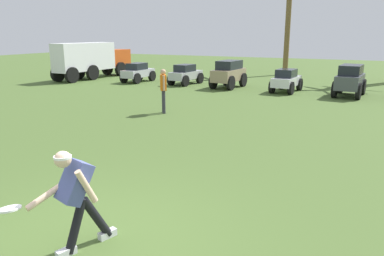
{
  "coord_description": "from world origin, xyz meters",
  "views": [
    {
      "loc": [
        3.21,
        -3.49,
        2.78
      ],
      "look_at": [
        0.0,
        3.15,
        0.9
      ],
      "focal_mm": 35.0,
      "sensor_mm": 36.0,
      "label": 1
    }
  ],
  "objects_px": {
    "frisbee_thrower": "(76,194)",
    "parked_car_slot_c": "(229,73)",
    "parked_car_slot_a": "(138,72)",
    "parked_car_slot_b": "(186,74)",
    "box_truck": "(91,59)",
    "frisbee_in_flight": "(9,209)",
    "palm_tree_far_left": "(289,11)",
    "parked_car_slot_d": "(286,80)",
    "parked_car_slot_e": "(350,80)",
    "teammate_near_sideline": "(163,87)"
  },
  "relations": [
    {
      "from": "parked_car_slot_c",
      "to": "parked_car_slot_d",
      "type": "height_order",
      "value": "parked_car_slot_c"
    },
    {
      "from": "parked_car_slot_b",
      "to": "parked_car_slot_c",
      "type": "height_order",
      "value": "parked_car_slot_c"
    },
    {
      "from": "parked_car_slot_a",
      "to": "frisbee_in_flight",
      "type": "bearing_deg",
      "value": -61.01
    },
    {
      "from": "frisbee_thrower",
      "to": "palm_tree_far_left",
      "type": "relative_size",
      "value": 0.19
    },
    {
      "from": "teammate_near_sideline",
      "to": "parked_car_slot_a",
      "type": "bearing_deg",
      "value": 129.48
    },
    {
      "from": "frisbee_in_flight",
      "to": "parked_car_slot_b",
      "type": "distance_m",
      "value": 16.89
    },
    {
      "from": "frisbee_in_flight",
      "to": "box_truck",
      "type": "distance_m",
      "value": 20.03
    },
    {
      "from": "parked_car_slot_c",
      "to": "palm_tree_far_left",
      "type": "relative_size",
      "value": 0.34
    },
    {
      "from": "frisbee_in_flight",
      "to": "parked_car_slot_d",
      "type": "height_order",
      "value": "parked_car_slot_d"
    },
    {
      "from": "parked_car_slot_a",
      "to": "parked_car_slot_b",
      "type": "distance_m",
      "value": 2.99
    },
    {
      "from": "parked_car_slot_e",
      "to": "box_truck",
      "type": "xyz_separation_m",
      "value": [
        -15.0,
        0.31,
        0.49
      ]
    },
    {
      "from": "frisbee_in_flight",
      "to": "box_truck",
      "type": "relative_size",
      "value": 0.06
    },
    {
      "from": "parked_car_slot_b",
      "to": "box_truck",
      "type": "height_order",
      "value": "box_truck"
    },
    {
      "from": "parked_car_slot_b",
      "to": "box_truck",
      "type": "relative_size",
      "value": 0.38
    },
    {
      "from": "parked_car_slot_d",
      "to": "box_truck",
      "type": "bearing_deg",
      "value": 178.66
    },
    {
      "from": "parked_car_slot_e",
      "to": "palm_tree_far_left",
      "type": "bearing_deg",
      "value": 120.34
    },
    {
      "from": "parked_car_slot_b",
      "to": "parked_car_slot_c",
      "type": "distance_m",
      "value": 2.62
    },
    {
      "from": "parked_car_slot_d",
      "to": "parked_car_slot_e",
      "type": "bearing_deg",
      "value": -0.54
    },
    {
      "from": "frisbee_thrower",
      "to": "box_truck",
      "type": "xyz_separation_m",
      "value": [
        -12.65,
        15.22,
        0.44
      ]
    },
    {
      "from": "parked_car_slot_b",
      "to": "parked_car_slot_d",
      "type": "height_order",
      "value": "same"
    },
    {
      "from": "parked_car_slot_e",
      "to": "parked_car_slot_a",
      "type": "bearing_deg",
      "value": 179.54
    },
    {
      "from": "teammate_near_sideline",
      "to": "parked_car_slot_e",
      "type": "xyz_separation_m",
      "value": [
        5.7,
        6.87,
        -0.2
      ]
    },
    {
      "from": "frisbee_in_flight",
      "to": "parked_car_slot_b",
      "type": "height_order",
      "value": "parked_car_slot_b"
    },
    {
      "from": "box_truck",
      "to": "palm_tree_far_left",
      "type": "xyz_separation_m",
      "value": [
        10.43,
        7.5,
        2.97
      ]
    },
    {
      "from": "box_truck",
      "to": "frisbee_in_flight",
      "type": "bearing_deg",
      "value": -52.37
    },
    {
      "from": "frisbee_thrower",
      "to": "teammate_near_sideline",
      "type": "bearing_deg",
      "value": 112.68
    },
    {
      "from": "frisbee_in_flight",
      "to": "parked_car_slot_a",
      "type": "height_order",
      "value": "parked_car_slot_a"
    },
    {
      "from": "frisbee_in_flight",
      "to": "parked_car_slot_c",
      "type": "xyz_separation_m",
      "value": [
        -3.09,
        15.72,
        -0.04
      ]
    },
    {
      "from": "frisbee_thrower",
      "to": "parked_car_slot_c",
      "type": "bearing_deg",
      "value": 103.11
    },
    {
      "from": "parked_car_slot_c",
      "to": "palm_tree_far_left",
      "type": "distance_m",
      "value": 8.49
    },
    {
      "from": "parked_car_slot_b",
      "to": "parked_car_slot_c",
      "type": "xyz_separation_m",
      "value": [
        2.61,
        -0.18,
        0.18
      ]
    },
    {
      "from": "parked_car_slot_a",
      "to": "parked_car_slot_d",
      "type": "xyz_separation_m",
      "value": [
        8.6,
        -0.07,
        0.0
      ]
    },
    {
      "from": "parked_car_slot_e",
      "to": "box_truck",
      "type": "height_order",
      "value": "box_truck"
    },
    {
      "from": "parked_car_slot_e",
      "to": "palm_tree_far_left",
      "type": "xyz_separation_m",
      "value": [
        -4.57,
        7.81,
        3.46
      ]
    },
    {
      "from": "teammate_near_sideline",
      "to": "parked_car_slot_c",
      "type": "xyz_separation_m",
      "value": [
        -0.15,
        7.04,
        -0.2
      ]
    },
    {
      "from": "box_truck",
      "to": "parked_car_slot_b",
      "type": "bearing_deg",
      "value": 0.38
    },
    {
      "from": "teammate_near_sideline",
      "to": "parked_car_slot_e",
      "type": "bearing_deg",
      "value": 50.32
    },
    {
      "from": "parked_car_slot_a",
      "to": "teammate_near_sideline",
      "type": "bearing_deg",
      "value": -50.52
    },
    {
      "from": "parked_car_slot_e",
      "to": "teammate_near_sideline",
      "type": "bearing_deg",
      "value": -129.68
    },
    {
      "from": "frisbee_thrower",
      "to": "parked_car_slot_c",
      "type": "distance_m",
      "value": 15.48
    },
    {
      "from": "parked_car_slot_b",
      "to": "palm_tree_far_left",
      "type": "xyz_separation_m",
      "value": [
        3.89,
        7.46,
        3.64
      ]
    },
    {
      "from": "parked_car_slot_d",
      "to": "palm_tree_far_left",
      "type": "xyz_separation_m",
      "value": [
        -1.73,
        7.79,
        3.64
      ]
    },
    {
      "from": "parked_car_slot_b",
      "to": "palm_tree_far_left",
      "type": "height_order",
      "value": "palm_tree_far_left"
    },
    {
      "from": "parked_car_slot_d",
      "to": "teammate_near_sideline",
      "type": "bearing_deg",
      "value": -112.52
    },
    {
      "from": "teammate_near_sideline",
      "to": "parked_car_slot_a",
      "type": "relative_size",
      "value": 0.7
    },
    {
      "from": "parked_car_slot_c",
      "to": "box_truck",
      "type": "relative_size",
      "value": 0.41
    },
    {
      "from": "teammate_near_sideline",
      "to": "parked_car_slot_d",
      "type": "bearing_deg",
      "value": 67.48
    },
    {
      "from": "frisbee_in_flight",
      "to": "parked_car_slot_c",
      "type": "relative_size",
      "value": 0.15
    },
    {
      "from": "frisbee_thrower",
      "to": "parked_car_slot_b",
      "type": "bearing_deg",
      "value": 111.85
    },
    {
      "from": "frisbee_in_flight",
      "to": "parked_car_slot_a",
      "type": "bearing_deg",
      "value": 118.99
    }
  ]
}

